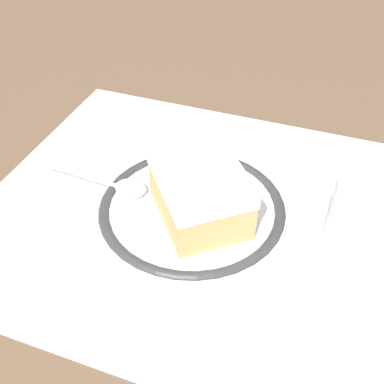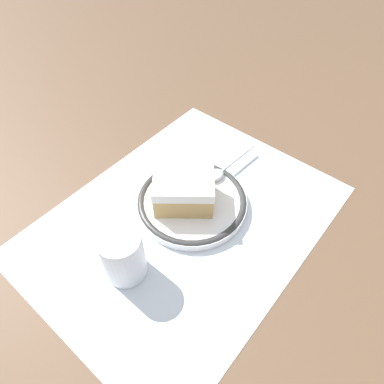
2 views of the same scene
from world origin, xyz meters
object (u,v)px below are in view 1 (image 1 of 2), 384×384
object	(u,v)px
cake_slice	(200,193)
cup	(361,226)
plate	(192,211)
spoon	(121,185)

from	to	relation	value
cake_slice	cup	size ratio (longest dim) A/B	1.43
plate	cup	xyz separation A→B (m)	(0.16, 0.01, 0.03)
spoon	plate	bearing A→B (deg)	0.07
cake_slice	spoon	distance (m)	0.09
plate	spoon	bearing A→B (deg)	-179.93
spoon	cup	xyz separation A→B (m)	(0.24, 0.01, 0.02)
plate	cup	distance (m)	0.16
plate	spoon	world-z (taller)	spoon
spoon	cup	world-z (taller)	cup
cake_slice	spoon	world-z (taller)	cake_slice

